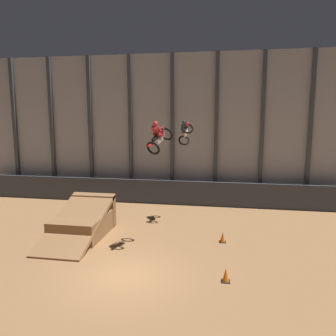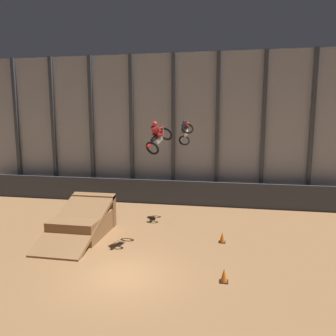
{
  "view_description": "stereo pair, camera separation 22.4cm",
  "coord_description": "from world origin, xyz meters",
  "px_view_note": "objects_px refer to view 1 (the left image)",
  "views": [
    {
      "loc": [
        4.05,
        -12.44,
        6.64
      ],
      "look_at": [
        0.75,
        6.57,
        3.63
      ],
      "focal_mm": 35.0,
      "sensor_mm": 36.0,
      "label": 1
    },
    {
      "loc": [
        4.27,
        -12.4,
        6.64
      ],
      "look_at": [
        0.75,
        6.57,
        3.63
      ],
      "focal_mm": 35.0,
      "sensor_mm": 36.0,
      "label": 2
    }
  ],
  "objects_px": {
    "dirt_ramp": "(84,222)",
    "rider_bike_left_air": "(159,137)",
    "traffic_cone_arena_edge": "(223,237)",
    "rider_bike_right_air": "(185,131)",
    "traffic_cone_near_ramp": "(226,275)"
  },
  "relations": [
    {
      "from": "rider_bike_left_air",
      "to": "traffic_cone_arena_edge",
      "type": "xyz_separation_m",
      "value": [
        3.26,
        1.04,
        -5.37
      ]
    },
    {
      "from": "dirt_ramp",
      "to": "traffic_cone_arena_edge",
      "type": "distance_m",
      "value": 7.86
    },
    {
      "from": "dirt_ramp",
      "to": "rider_bike_right_air",
      "type": "bearing_deg",
      "value": 33.95
    },
    {
      "from": "dirt_ramp",
      "to": "rider_bike_left_air",
      "type": "bearing_deg",
      "value": -11.83
    },
    {
      "from": "traffic_cone_arena_edge",
      "to": "rider_bike_left_air",
      "type": "bearing_deg",
      "value": -162.32
    },
    {
      "from": "dirt_ramp",
      "to": "rider_bike_right_air",
      "type": "xyz_separation_m",
      "value": [
        5.37,
        3.62,
        5.04
      ]
    },
    {
      "from": "traffic_cone_near_ramp",
      "to": "traffic_cone_arena_edge",
      "type": "distance_m",
      "value": 4.3
    },
    {
      "from": "traffic_cone_near_ramp",
      "to": "rider_bike_right_air",
      "type": "bearing_deg",
      "value": 108.6
    },
    {
      "from": "rider_bike_left_air",
      "to": "traffic_cone_near_ramp",
      "type": "distance_m",
      "value": 7.16
    },
    {
      "from": "traffic_cone_arena_edge",
      "to": "rider_bike_right_air",
      "type": "bearing_deg",
      "value": 124.99
    },
    {
      "from": "rider_bike_left_air",
      "to": "rider_bike_right_air",
      "type": "xyz_separation_m",
      "value": [
        0.78,
        4.58,
        0.09
      ]
    },
    {
      "from": "rider_bike_right_air",
      "to": "traffic_cone_arena_edge",
      "type": "relative_size",
      "value": 3.12
    },
    {
      "from": "dirt_ramp",
      "to": "traffic_cone_arena_edge",
      "type": "height_order",
      "value": "dirt_ramp"
    },
    {
      "from": "dirt_ramp",
      "to": "rider_bike_left_air",
      "type": "relative_size",
      "value": 2.84
    },
    {
      "from": "dirt_ramp",
      "to": "rider_bike_right_air",
      "type": "distance_m",
      "value": 8.21
    }
  ]
}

